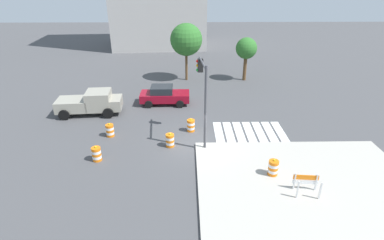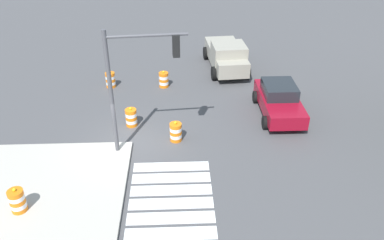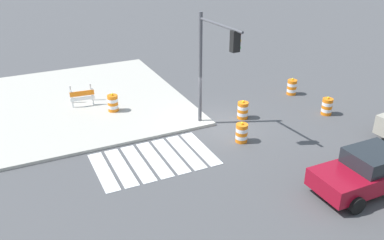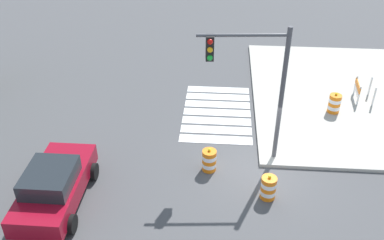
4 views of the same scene
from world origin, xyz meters
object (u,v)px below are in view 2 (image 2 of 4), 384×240
object	(u,v)px
pickup_truck	(227,56)
traffic_barrel_crosswalk_end	(176,132)
traffic_barrel_median_near	(164,80)
traffic_barrel_on_sidewalk	(17,201)
traffic_light_pole	(137,71)
traffic_barrel_near_corner	(110,80)
sports_car	(279,100)
traffic_barrel_median_far	(131,117)

from	to	relation	value
pickup_truck	traffic_barrel_crosswalk_end	distance (m)	8.69
traffic_barrel_median_near	traffic_barrel_on_sidewalk	distance (m)	11.44
traffic_barrel_crosswalk_end	traffic_light_pole	world-z (taller)	traffic_light_pole
traffic_barrel_near_corner	traffic_barrel_crosswalk_end	size ratio (longest dim) A/B	1.00
sports_car	traffic_barrel_near_corner	distance (m)	9.83
pickup_truck	traffic_light_pole	world-z (taller)	traffic_light_pole
sports_car	traffic_barrel_near_corner	xyz separation A→B (m)	(-3.57, -9.15, -0.36)
traffic_barrel_on_sidewalk	traffic_light_pole	bearing A→B (deg)	131.85
pickup_truck	traffic_barrel_near_corner	bearing A→B (deg)	-72.95
sports_car	pickup_truck	world-z (taller)	pickup_truck
traffic_barrel_crosswalk_end	traffic_barrel_median_near	bearing A→B (deg)	-173.26
traffic_barrel_on_sidewalk	traffic_barrel_near_corner	bearing A→B (deg)	169.78
pickup_truck	traffic_barrel_median_far	bearing A→B (deg)	-39.69
traffic_barrel_median_near	traffic_barrel_on_sidewalk	size ratio (longest dim) A/B	1.00
traffic_barrel_median_near	traffic_barrel_crosswalk_end	bearing A→B (deg)	6.74
sports_car	pickup_truck	xyz separation A→B (m)	(-5.75, -2.04, 0.16)
sports_car	traffic_barrel_median_near	size ratio (longest dim) A/B	4.22
pickup_truck	traffic_barrel_on_sidewalk	world-z (taller)	pickup_truck
traffic_barrel_on_sidewalk	traffic_light_pole	world-z (taller)	traffic_light_pole
sports_car	traffic_barrel_crosswalk_end	distance (m)	5.81
traffic_barrel_median_far	traffic_barrel_on_sidewalk	world-z (taller)	traffic_barrel_on_sidewalk
traffic_barrel_on_sidewalk	traffic_light_pole	xyz separation A→B (m)	(-3.78, 4.22, 3.31)
pickup_truck	traffic_barrel_median_far	xyz separation A→B (m)	(6.61, -5.49, -0.52)
traffic_barrel_median_far	traffic_light_pole	size ratio (longest dim) A/B	0.19
traffic_barrel_median_far	traffic_barrel_on_sidewalk	xyz separation A→B (m)	(5.97, -3.50, 0.15)
traffic_barrel_crosswalk_end	traffic_light_pole	distance (m)	3.84
traffic_barrel_crosswalk_end	traffic_light_pole	size ratio (longest dim) A/B	0.19
sports_car	pickup_truck	distance (m)	6.11
traffic_light_pole	traffic_barrel_median_near	bearing A→B (deg)	173.03
pickup_truck	traffic_light_pole	bearing A→B (deg)	-28.46
traffic_barrel_near_corner	traffic_barrel_crosswalk_end	world-z (taller)	same
traffic_barrel_near_corner	traffic_barrel_crosswalk_end	bearing A→B (deg)	33.13
sports_car	traffic_light_pole	bearing A→B (deg)	-65.90
traffic_barrel_near_corner	traffic_barrel_median_far	size ratio (longest dim) A/B	1.00
sports_car	traffic_barrel_median_far	size ratio (longest dim) A/B	4.22
traffic_barrel_median_near	traffic_barrel_median_far	xyz separation A→B (m)	(4.32, -1.51, 0.00)
traffic_barrel_near_corner	traffic_barrel_median_near	size ratio (longest dim) A/B	1.00
traffic_light_pole	traffic_barrel_near_corner	bearing A→B (deg)	-160.51
traffic_barrel_near_corner	traffic_barrel_median_far	xyz separation A→B (m)	(4.43, 1.63, 0.00)
traffic_barrel_median_far	sports_car	bearing A→B (deg)	96.49
traffic_barrel_crosswalk_end	traffic_barrel_on_sidewalk	distance (m)	7.29
traffic_barrel_median_near	traffic_light_pole	size ratio (longest dim) A/B	0.19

